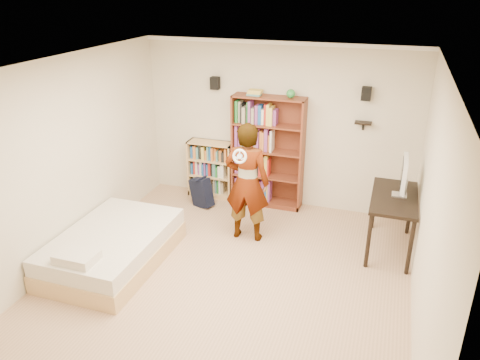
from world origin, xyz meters
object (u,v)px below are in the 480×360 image
(person, at_px, (247,183))
(tall_bookshelf, at_px, (268,152))
(low_bookshelf, at_px, (211,169))
(daybed, at_px, (113,244))
(computer_desk, at_px, (391,223))

(person, bearing_deg, tall_bookshelf, -91.66)
(low_bookshelf, bearing_deg, daybed, -100.72)
(computer_desk, height_order, daybed, computer_desk)
(computer_desk, distance_m, daybed, 3.85)
(low_bookshelf, relative_size, person, 0.56)
(low_bookshelf, xyz_separation_m, person, (1.05, -1.21, 0.39))
(low_bookshelf, height_order, daybed, low_bookshelf)
(low_bookshelf, bearing_deg, computer_desk, -16.26)
(low_bookshelf, xyz_separation_m, daybed, (-0.46, -2.43, -0.21))
(tall_bookshelf, height_order, low_bookshelf, tall_bookshelf)
(low_bookshelf, relative_size, computer_desk, 0.81)
(low_bookshelf, bearing_deg, person, -49.18)
(tall_bookshelf, height_order, computer_desk, tall_bookshelf)
(daybed, xyz_separation_m, person, (1.51, 1.21, 0.60))
(computer_desk, xyz_separation_m, person, (-2.02, -0.32, 0.47))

